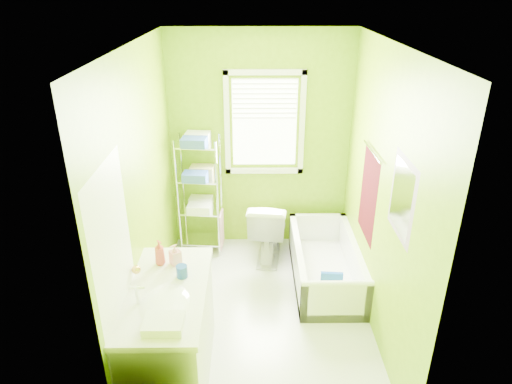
{
  "coord_description": "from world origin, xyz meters",
  "views": [
    {
      "loc": [
        -0.09,
        -3.63,
        3.05
      ],
      "look_at": [
        -0.06,
        0.25,
        1.23
      ],
      "focal_mm": 32.0,
      "sensor_mm": 36.0,
      "label": 1
    }
  ],
  "objects_px": {
    "vanity": "(170,334)",
    "wire_shelf_unit": "(200,183)",
    "toilet": "(268,228)",
    "bathtub": "(325,269)"
  },
  "relations": [
    {
      "from": "wire_shelf_unit",
      "to": "vanity",
      "type": "bearing_deg",
      "value": -91.53
    },
    {
      "from": "toilet",
      "to": "vanity",
      "type": "xyz_separation_m",
      "value": [
        -0.85,
        -1.86,
        0.09
      ]
    },
    {
      "from": "toilet",
      "to": "vanity",
      "type": "bearing_deg",
      "value": 72.67
    },
    {
      "from": "vanity",
      "to": "toilet",
      "type": "bearing_deg",
      "value": 65.46
    },
    {
      "from": "bathtub",
      "to": "wire_shelf_unit",
      "type": "bearing_deg",
      "value": 154.49
    },
    {
      "from": "vanity",
      "to": "wire_shelf_unit",
      "type": "xyz_separation_m",
      "value": [
        0.05,
        2.03,
        0.42
      ]
    },
    {
      "from": "wire_shelf_unit",
      "to": "bathtub",
      "type": "bearing_deg",
      "value": -25.51
    },
    {
      "from": "toilet",
      "to": "wire_shelf_unit",
      "type": "xyz_separation_m",
      "value": [
        -0.79,
        0.17,
        0.51
      ]
    },
    {
      "from": "bathtub",
      "to": "toilet",
      "type": "xyz_separation_m",
      "value": [
        -0.61,
        0.5,
        0.24
      ]
    },
    {
      "from": "bathtub",
      "to": "toilet",
      "type": "relative_size",
      "value": 1.9
    }
  ]
}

